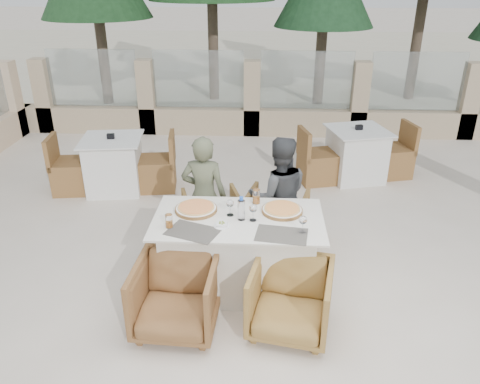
{
  "coord_description": "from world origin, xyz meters",
  "views": [
    {
      "loc": [
        0.23,
        -3.9,
        2.87
      ],
      "look_at": [
        0.01,
        0.25,
        0.9
      ],
      "focal_mm": 35.0,
      "sensor_mm": 36.0,
      "label": 1
    }
  ],
  "objects_px": {
    "wine_glass_centre": "(230,207)",
    "wine_glass_near": "(253,212)",
    "armchair_far_right": "(276,219)",
    "pizza_right": "(282,210)",
    "pizza_left": "(196,208)",
    "armchair_far_left": "(212,217)",
    "armchair_near_left": "(176,296)",
    "beer_glass_left": "(169,221)",
    "bg_table_a": "(114,164)",
    "diner_left": "(204,196)",
    "diner_right": "(279,197)",
    "wine_glass_corner": "(303,223)",
    "armchair_near_right": "(290,299)",
    "dining_table": "(238,253)",
    "bg_table_b": "(356,154)",
    "beer_glass_right": "(256,196)",
    "olive_dish": "(222,224)",
    "water_bottle": "(241,208)"
  },
  "relations": [
    {
      "from": "wine_glass_centre",
      "to": "wine_glass_corner",
      "type": "bearing_deg",
      "value": -23.64
    },
    {
      "from": "wine_glass_near",
      "to": "olive_dish",
      "type": "height_order",
      "value": "wine_glass_near"
    },
    {
      "from": "armchair_near_left",
      "to": "armchair_near_right",
      "type": "relative_size",
      "value": 1.03
    },
    {
      "from": "olive_dish",
      "to": "armchair_near_right",
      "type": "height_order",
      "value": "olive_dish"
    },
    {
      "from": "water_bottle",
      "to": "armchair_far_right",
      "type": "relative_size",
      "value": 0.34
    },
    {
      "from": "pizza_left",
      "to": "armchair_far_right",
      "type": "distance_m",
      "value": 1.18
    },
    {
      "from": "beer_glass_right",
      "to": "diner_left",
      "type": "distance_m",
      "value": 0.69
    },
    {
      "from": "wine_glass_centre",
      "to": "wine_glass_near",
      "type": "xyz_separation_m",
      "value": [
        0.22,
        -0.09,
        0.0
      ]
    },
    {
      "from": "wine_glass_corner",
      "to": "armchair_far_left",
      "type": "bearing_deg",
      "value": 129.74
    },
    {
      "from": "pizza_right",
      "to": "wine_glass_near",
      "type": "xyz_separation_m",
      "value": [
        -0.28,
        -0.18,
        0.07
      ]
    },
    {
      "from": "armchair_far_right",
      "to": "armchair_near_right",
      "type": "distance_m",
      "value": 1.45
    },
    {
      "from": "armchair_far_left",
      "to": "diner_right",
      "type": "height_order",
      "value": "diner_right"
    },
    {
      "from": "pizza_right",
      "to": "armchair_near_right",
      "type": "distance_m",
      "value": 0.89
    },
    {
      "from": "wine_glass_near",
      "to": "wine_glass_corner",
      "type": "relative_size",
      "value": 1.0
    },
    {
      "from": "armchair_far_right",
      "to": "armchair_near_right",
      "type": "bearing_deg",
      "value": 107.95
    },
    {
      "from": "dining_table",
      "to": "bg_table_b",
      "type": "height_order",
      "value": "same"
    },
    {
      "from": "beer_glass_right",
      "to": "armchair_near_right",
      "type": "relative_size",
      "value": 0.21
    },
    {
      "from": "wine_glass_centre",
      "to": "bg_table_a",
      "type": "distance_m",
      "value": 2.85
    },
    {
      "from": "pizza_left",
      "to": "armchair_far_left",
      "type": "bearing_deg",
      "value": 85.02
    },
    {
      "from": "wine_glass_centre",
      "to": "wine_glass_near",
      "type": "distance_m",
      "value": 0.24
    },
    {
      "from": "diner_left",
      "to": "diner_right",
      "type": "bearing_deg",
      "value": -174.54
    },
    {
      "from": "armchair_near_left",
      "to": "armchair_far_right",
      "type": "bearing_deg",
      "value": 61.99
    },
    {
      "from": "armchair_far_right",
      "to": "beer_glass_left",
      "type": "bearing_deg",
      "value": 60.7
    },
    {
      "from": "water_bottle",
      "to": "diner_left",
      "type": "xyz_separation_m",
      "value": [
        -0.44,
        0.69,
        -0.21
      ]
    },
    {
      "from": "beer_glass_right",
      "to": "armchair_far_right",
      "type": "bearing_deg",
      "value": 67.69
    },
    {
      "from": "wine_glass_centre",
      "to": "diner_left",
      "type": "distance_m",
      "value": 0.72
    },
    {
      "from": "armchair_near_left",
      "to": "diner_left",
      "type": "distance_m",
      "value": 1.34
    },
    {
      "from": "diner_right",
      "to": "olive_dish",
      "type": "bearing_deg",
      "value": 50.0
    },
    {
      "from": "pizza_left",
      "to": "wine_glass_centre",
      "type": "distance_m",
      "value": 0.35
    },
    {
      "from": "armchair_far_right",
      "to": "bg_table_b",
      "type": "distance_m",
      "value": 2.31
    },
    {
      "from": "armchair_near_left",
      "to": "bg_table_a",
      "type": "bearing_deg",
      "value": 118.96
    },
    {
      "from": "diner_left",
      "to": "olive_dish",
      "type": "bearing_deg",
      "value": 113.09
    },
    {
      "from": "pizza_right",
      "to": "bg_table_a",
      "type": "xyz_separation_m",
      "value": [
        -2.3,
        2.06,
        -0.41
      ]
    },
    {
      "from": "dining_table",
      "to": "armchair_far_left",
      "type": "distance_m",
      "value": 0.96
    },
    {
      "from": "dining_table",
      "to": "pizza_left",
      "type": "height_order",
      "value": "pizza_left"
    },
    {
      "from": "pizza_right",
      "to": "wine_glass_near",
      "type": "bearing_deg",
      "value": -146.33
    },
    {
      "from": "wine_glass_corner",
      "to": "diner_left",
      "type": "bearing_deg",
      "value": 137.57
    },
    {
      "from": "beer_glass_left",
      "to": "armchair_near_right",
      "type": "distance_m",
      "value": 1.27
    },
    {
      "from": "armchair_far_right",
      "to": "armchair_near_left",
      "type": "relative_size",
      "value": 0.96
    },
    {
      "from": "water_bottle",
      "to": "armchair_far_right",
      "type": "height_order",
      "value": "water_bottle"
    },
    {
      "from": "pizza_right",
      "to": "beer_glass_right",
      "type": "distance_m",
      "value": 0.31
    },
    {
      "from": "beer_glass_left",
      "to": "diner_right",
      "type": "bearing_deg",
      "value": 40.88
    },
    {
      "from": "dining_table",
      "to": "pizza_right",
      "type": "relative_size",
      "value": 4.05
    },
    {
      "from": "beer_glass_right",
      "to": "bg_table_b",
      "type": "relative_size",
      "value": 0.09
    },
    {
      "from": "pizza_right",
      "to": "bg_table_a",
      "type": "distance_m",
      "value": 3.12
    },
    {
      "from": "wine_glass_centre",
      "to": "beer_glass_right",
      "type": "xyz_separation_m",
      "value": [
        0.24,
        0.27,
        -0.02
      ]
    },
    {
      "from": "armchair_near_right",
      "to": "diner_left",
      "type": "xyz_separation_m",
      "value": [
        -0.89,
        1.26,
        0.36
      ]
    },
    {
      "from": "armchair_far_left",
      "to": "bg_table_a",
      "type": "distance_m",
      "value": 2.03
    },
    {
      "from": "armchair_far_right",
      "to": "pizza_right",
      "type": "bearing_deg",
      "value": 106.8
    },
    {
      "from": "wine_glass_corner",
      "to": "diner_left",
      "type": "relative_size",
      "value": 0.14
    }
  ]
}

